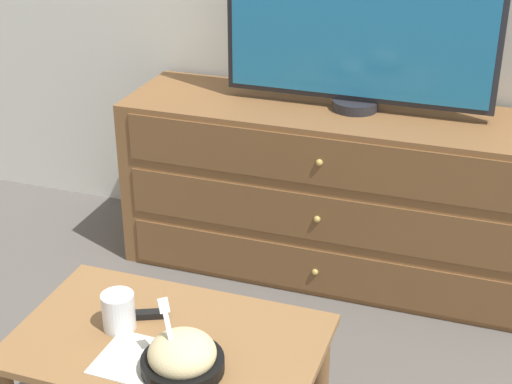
# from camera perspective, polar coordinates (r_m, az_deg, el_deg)

# --- Properties ---
(ground_plane) EXTENTS (12.00, 12.00, 0.00)m
(ground_plane) POSITION_cam_1_polar(r_m,az_deg,el_deg) (3.33, 5.32, -3.01)
(ground_plane) COLOR #56514C
(dresser) EXTENTS (1.55, 0.47, 0.65)m
(dresser) POSITION_cam_1_polar(r_m,az_deg,el_deg) (2.94, 5.62, 0.01)
(dresser) COLOR brown
(dresser) RESTS_ON ground_plane
(tv) EXTENTS (0.95, 0.16, 0.70)m
(tv) POSITION_cam_1_polar(r_m,az_deg,el_deg) (2.73, 7.64, 13.04)
(tv) COLOR #232328
(tv) RESTS_ON dresser
(coffee_table) EXTENTS (0.77, 0.48, 0.43)m
(coffee_table) POSITION_cam_1_polar(r_m,az_deg,el_deg) (2.04, -6.34, -12.19)
(coffee_table) COLOR olive
(coffee_table) RESTS_ON ground_plane
(takeout_bowl) EXTENTS (0.20, 0.20, 0.17)m
(takeout_bowl) POSITION_cam_1_polar(r_m,az_deg,el_deg) (1.87, -5.38, -11.86)
(takeout_bowl) COLOR black
(takeout_bowl) RESTS_ON coffee_table
(drink_cup) EXTENTS (0.08, 0.08, 0.10)m
(drink_cup) POSITION_cam_1_polar(r_m,az_deg,el_deg) (2.03, -9.95, -8.69)
(drink_cup) COLOR beige
(drink_cup) RESTS_ON coffee_table
(napkin) EXTENTS (0.18, 0.18, 0.00)m
(napkin) POSITION_cam_1_polar(r_m,az_deg,el_deg) (1.94, -8.74, -11.91)
(napkin) COLOR silver
(napkin) RESTS_ON coffee_table
(remote_control) EXTENTS (0.15, 0.09, 0.02)m
(remote_control) POSITION_cam_1_polar(r_m,az_deg,el_deg) (2.08, -8.55, -8.83)
(remote_control) COLOR black
(remote_control) RESTS_ON coffee_table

